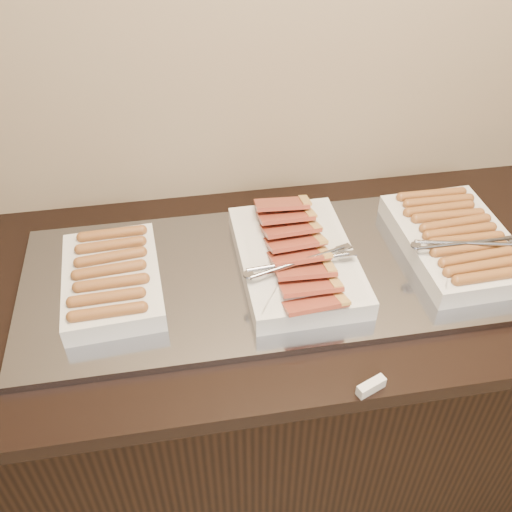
{
  "coord_description": "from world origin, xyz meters",
  "views": [
    {
      "loc": [
        -0.24,
        1.14,
        1.84
      ],
      "look_at": [
        -0.07,
        2.13,
        0.97
      ],
      "focal_mm": 40.0,
      "sensor_mm": 36.0,
      "label": 1
    }
  ],
  "objects": [
    {
      "name": "counter",
      "position": [
        0.0,
        2.13,
        0.45
      ],
      "size": [
        2.06,
        0.76,
        0.9
      ],
      "color": "black",
      "rests_on": "ground"
    },
    {
      "name": "warming_tray",
      "position": [
        -0.03,
        2.13,
        0.91
      ],
      "size": [
        1.2,
        0.5,
        0.02
      ],
      "primitive_type": "cube",
      "color": "gray",
      "rests_on": "counter"
    },
    {
      "name": "dish_left",
      "position": [
        -0.41,
        2.13,
        0.95
      ],
      "size": [
        0.24,
        0.34,
        0.07
      ],
      "rotation": [
        0.0,
        0.0,
        0.06
      ],
      "color": "silver",
      "rests_on": "warming_tray"
    },
    {
      "name": "dish_center",
      "position": [
        0.02,
        2.13,
        0.95
      ],
      "size": [
        0.28,
        0.43,
        0.09
      ],
      "rotation": [
        0.0,
        0.0,
        0.01
      ],
      "color": "silver",
      "rests_on": "warming_tray"
    },
    {
      "name": "dish_right",
      "position": [
        0.43,
        2.13,
        0.95
      ],
      "size": [
        0.28,
        0.39,
        0.08
      ],
      "rotation": [
        0.0,
        0.0,
        0.03
      ],
      "color": "silver",
      "rests_on": "warming_tray"
    },
    {
      "name": "label_holder",
      "position": [
        0.1,
        1.77,
        0.91
      ],
      "size": [
        0.06,
        0.04,
        0.02
      ],
      "primitive_type": "cube",
      "rotation": [
        0.0,
        0.0,
        0.39
      ],
      "color": "silver",
      "rests_on": "counter"
    }
  ]
}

